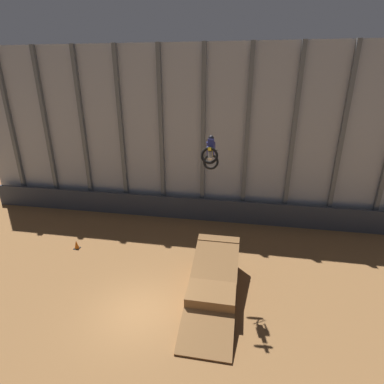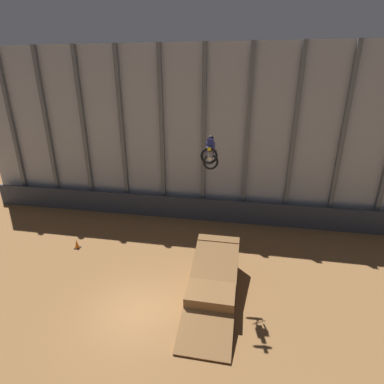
# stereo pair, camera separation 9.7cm
# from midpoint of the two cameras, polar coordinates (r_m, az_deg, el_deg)

# --- Properties ---
(ground_plane) EXTENTS (60.00, 60.00, 0.00)m
(ground_plane) POSITION_cam_midpoint_polar(r_m,az_deg,el_deg) (15.17, -10.73, -21.62)
(ground_plane) COLOR olive
(arena_back_wall) EXTENTS (32.00, 0.40, 12.28)m
(arena_back_wall) POSITION_cam_midpoint_polar(r_m,az_deg,el_deg) (21.87, -1.97, 10.46)
(arena_back_wall) COLOR #A3A8B2
(arena_back_wall) RESTS_ON ground_plane
(lower_barrier) EXTENTS (31.36, 0.20, 1.71)m
(lower_barrier) POSITION_cam_midpoint_polar(r_m,az_deg,el_deg) (22.80, -2.17, -3.04)
(lower_barrier) COLOR #383D47
(lower_barrier) RESTS_ON ground_plane
(dirt_ramp) EXTENTS (2.27, 6.36, 2.06)m
(dirt_ramp) POSITION_cam_midpoint_polar(r_m,az_deg,el_deg) (15.79, 4.12, -16.03)
(dirt_ramp) COLOR brown
(dirt_ramp) RESTS_ON ground_plane
(rider_bike_solo) EXTENTS (0.83, 1.72, 1.67)m
(rider_bike_solo) POSITION_cam_midpoint_polar(r_m,az_deg,el_deg) (13.35, 3.32, 7.29)
(rider_bike_solo) COLOR black
(traffic_cone_near_ramp) EXTENTS (0.36, 0.36, 0.58)m
(traffic_cone_near_ramp) POSITION_cam_midpoint_polar(r_m,az_deg,el_deg) (20.54, -21.27, -9.32)
(traffic_cone_near_ramp) COLOR black
(traffic_cone_near_ramp) RESTS_ON ground_plane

